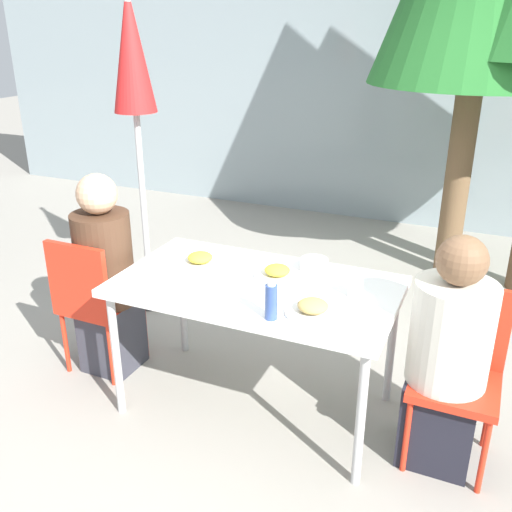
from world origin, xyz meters
TOP-DOWN VIEW (x-y plane):
  - ground_plane at (0.00, 0.00)m, footprint 24.00×24.00m
  - building_facade at (0.00, 3.58)m, footprint 10.00×0.20m
  - dining_table at (0.00, 0.00)m, footprint 1.44×0.81m
  - chair_left at (-1.02, -0.07)m, footprint 0.41×0.41m
  - person_left at (-0.97, 0.01)m, footprint 0.33×0.33m
  - chair_right at (1.02, 0.07)m, footprint 0.40×0.40m
  - person_right at (0.97, -0.01)m, footprint 0.37×0.37m
  - closed_umbrella at (-1.26, 0.86)m, footprint 0.36×0.36m
  - plate_0 at (0.37, -0.20)m, footprint 0.26×0.26m
  - plate_1 at (-0.38, 0.10)m, footprint 0.25×0.25m
  - plate_2 at (0.07, 0.11)m, footprint 0.24×0.24m
  - bottle at (0.21, -0.32)m, footprint 0.06×0.06m
  - drinking_cup at (0.50, 0.06)m, footprint 0.07×0.07m
  - salad_bowl at (0.22, 0.28)m, footprint 0.15×0.15m

SIDE VIEW (x-z plane):
  - ground_plane at x=0.00m, z-range 0.00..0.00m
  - chair_left at x=-1.02m, z-range 0.07..0.94m
  - chair_right at x=1.02m, z-range 0.07..0.94m
  - person_right at x=0.97m, z-range -0.04..1.13m
  - person_left at x=-0.97m, z-range -0.03..1.20m
  - dining_table at x=0.00m, z-range 0.32..1.08m
  - plate_2 at x=0.07m, z-range 0.75..0.82m
  - plate_1 at x=-0.38m, z-range 0.75..0.82m
  - plate_0 at x=0.37m, z-range 0.75..0.82m
  - salad_bowl at x=0.22m, z-range 0.76..0.82m
  - drinking_cup at x=0.50m, z-range 0.76..0.85m
  - bottle at x=0.21m, z-range 0.75..0.94m
  - building_facade at x=0.00m, z-range 0.00..3.00m
  - closed_umbrella at x=-1.26m, z-range 0.53..2.76m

